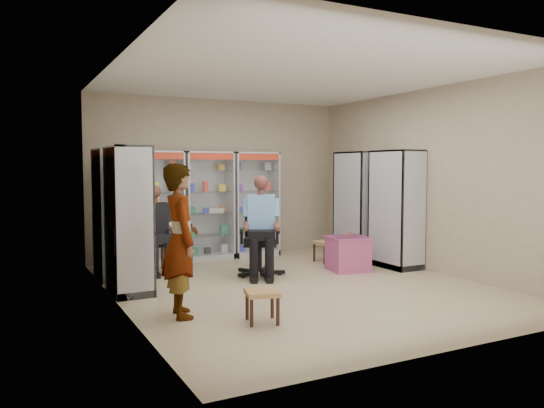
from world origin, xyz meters
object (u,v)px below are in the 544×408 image
cabinet_back_right (254,204)px  cabinet_left_far (113,214)px  seated_shopkeeper (261,229)px  pink_trunk (348,254)px  cabinet_back_left (157,207)px  woven_stool_a (326,252)px  cabinet_back_mid (208,206)px  wooden_chair (154,243)px  office_chair (260,239)px  woven_stool_b (262,306)px  cabinet_right_far (357,205)px  cabinet_right_near (396,209)px  standing_man (181,241)px  cabinet_left_near (129,220)px

cabinet_back_right → cabinet_left_far: size_ratio=1.00×
seated_shopkeeper → pink_trunk: 1.56m
cabinet_back_left → woven_stool_a: size_ratio=5.26×
cabinet_back_left → cabinet_back_mid: size_ratio=1.00×
wooden_chair → office_chair: 1.77m
seated_shopkeeper → woven_stool_b: size_ratio=4.11×
cabinet_right_far → cabinet_back_left: bearing=72.2°
cabinet_right_near → woven_stool_b: (-3.46, -1.88, -0.82)m
standing_man → woven_stool_b: bearing=-125.6°
cabinet_right_near → cabinet_left_near: (-4.46, 0.20, 0.00)m
cabinet_back_mid → cabinet_left_far: (-1.88, -0.93, 0.00)m
cabinet_back_mid → pink_trunk: bearing=-51.6°
cabinet_back_mid → wooden_chair: 1.50m
cabinet_left_near → seated_shopkeeper: size_ratio=1.35×
cabinet_back_mid → office_chair: cabinet_back_mid is taller
cabinet_back_mid → standing_man: cabinet_back_mid is taller
woven_stool_b → cabinet_left_near: bearing=115.7°
woven_stool_b → standing_man: size_ratio=0.21×
cabinet_left_far → cabinet_left_near: (0.00, -1.10, 0.00)m
wooden_chair → seated_shopkeeper: bearing=-38.2°
cabinet_right_near → wooden_chair: (-3.78, 1.50, -0.53)m
cabinet_back_left → cabinet_back_right: (1.90, 0.00, 0.00)m
cabinet_back_left → wooden_chair: 0.94m
office_chair → cabinet_back_left: bearing=147.4°
cabinet_left_near → standing_man: size_ratio=1.14×
cabinet_right_far → woven_stool_a: 1.14m
cabinet_back_right → pink_trunk: (0.73, -2.11, -0.72)m
cabinet_left_near → office_chair: bearing=96.6°
wooden_chair → seated_shopkeeper: 1.81m
cabinet_back_right → office_chair: cabinet_back_right is taller
pink_trunk → woven_stool_a: pink_trunk is taller
standing_man → office_chair: bearing=-40.9°
pink_trunk → woven_stool_a: size_ratio=1.55×
cabinet_back_right → seated_shopkeeper: 2.00m
pink_trunk → standing_man: bearing=-157.6°
wooden_chair → woven_stool_b: size_ratio=2.60×
wooden_chair → office_chair: size_ratio=0.81×
cabinet_left_near → woven_stool_a: 3.83m
cabinet_back_mid → woven_stool_a: bearing=-35.6°
cabinet_back_right → cabinet_left_near: same height
seated_shopkeeper → cabinet_left_far: bearing=-179.0°
cabinet_right_far → seated_shopkeeper: 2.49m
cabinet_left_near → seated_shopkeeper: (2.09, 0.19, -0.26)m
woven_stool_a → office_chair: bearing=-162.2°
cabinet_left_near → cabinet_right_far: bearing=101.4°
cabinet_back_left → cabinet_back_mid: (0.95, 0.00, 0.00)m
cabinet_back_mid → cabinet_right_near: 3.41m
seated_shopkeeper → woven_stool_b: 2.58m
office_chair → pink_trunk: bearing=12.0°
office_chair → standing_man: 2.48m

